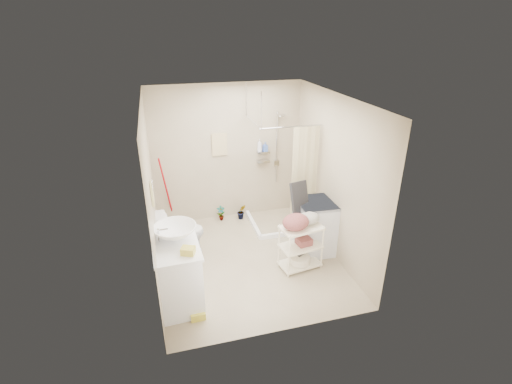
{
  "coord_description": "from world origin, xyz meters",
  "views": [
    {
      "loc": [
        -1.21,
        -4.91,
        3.53
      ],
      "look_at": [
        0.19,
        0.25,
        1.09
      ],
      "focal_mm": 26.0,
      "sensor_mm": 36.0,
      "label": 1
    }
  ],
  "objects_px": {
    "vanity": "(178,271)",
    "washing_machine": "(315,226)",
    "toilet": "(180,233)",
    "laundry_rack": "(301,243)"
  },
  "relations": [
    {
      "from": "vanity",
      "to": "toilet",
      "type": "xyz_separation_m",
      "value": [
        0.12,
        1.12,
        -0.08
      ]
    },
    {
      "from": "toilet",
      "to": "washing_machine",
      "type": "distance_m",
      "value": 2.23
    },
    {
      "from": "toilet",
      "to": "washing_machine",
      "type": "bearing_deg",
      "value": -104.54
    },
    {
      "from": "toilet",
      "to": "laundry_rack",
      "type": "xyz_separation_m",
      "value": [
        1.77,
        -0.87,
        0.05
      ]
    },
    {
      "from": "washing_machine",
      "to": "laundry_rack",
      "type": "relative_size",
      "value": 1.04
    },
    {
      "from": "toilet",
      "to": "washing_machine",
      "type": "height_order",
      "value": "washing_machine"
    },
    {
      "from": "vanity",
      "to": "washing_machine",
      "type": "bearing_deg",
      "value": 13.5
    },
    {
      "from": "vanity",
      "to": "toilet",
      "type": "relative_size",
      "value": 1.36
    },
    {
      "from": "vanity",
      "to": "washing_machine",
      "type": "height_order",
      "value": "vanity"
    },
    {
      "from": "washing_machine",
      "to": "vanity",
      "type": "bearing_deg",
      "value": -161.4
    }
  ]
}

